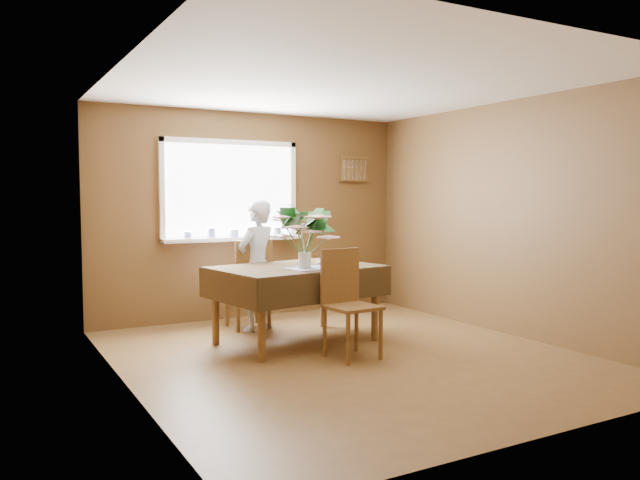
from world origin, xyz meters
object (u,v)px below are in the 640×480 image
dining_table (296,276)px  chair_far (250,281)px  chair_near (347,298)px  flower_bouquet (305,232)px  seated_woman (257,265)px

dining_table → chair_far: size_ratio=1.74×
dining_table → chair_near: 0.75m
dining_table → chair_far: 0.85m
flower_bouquet → dining_table: bearing=86.4°
seated_woman → chair_near: bearing=79.3°
dining_table → seated_woman: bearing=90.0°
seated_woman → flower_bouquet: 1.04m
chair_near → seated_woman: 1.48m
flower_bouquet → seated_woman: bearing=95.9°
dining_table → chair_far: (-0.16, 0.83, -0.14)m
seated_woman → flower_bouquet: (0.10, -0.94, 0.42)m
dining_table → chair_near: size_ratio=1.76×
dining_table → chair_near: chair_near is taller
chair_far → seated_woman: bearing=116.5°
dining_table → seated_woman: size_ratio=1.21×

